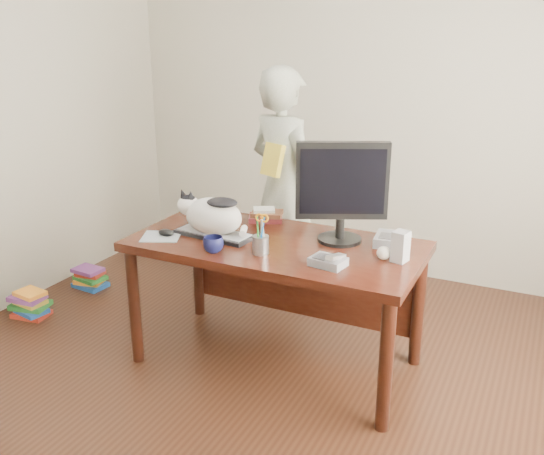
{
  "coord_description": "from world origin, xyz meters",
  "views": [
    {
      "loc": [
        1.34,
        -2.24,
        1.9
      ],
      "look_at": [
        0.0,
        0.55,
        0.85
      ],
      "focal_mm": 40.0,
      "sensor_mm": 36.0,
      "label": 1
    }
  ],
  "objects": [
    {
      "name": "room",
      "position": [
        0.0,
        0.0,
        1.35
      ],
      "size": [
        4.5,
        4.5,
        4.5
      ],
      "color": "black",
      "rests_on": "ground"
    },
    {
      "name": "desk",
      "position": [
        0.0,
        0.68,
        0.6
      ],
      "size": [
        1.6,
        0.8,
        0.75
      ],
      "color": "black",
      "rests_on": "ground"
    },
    {
      "name": "keyboard",
      "position": [
        -0.36,
        0.54,
        0.76
      ],
      "size": [
        0.47,
        0.22,
        0.03
      ],
      "rotation": [
        0.0,
        0.0,
        -0.1
      ],
      "color": "black",
      "rests_on": "desk"
    },
    {
      "name": "cat",
      "position": [
        -0.37,
        0.53,
        0.88
      ],
      "size": [
        0.45,
        0.24,
        0.25
      ],
      "rotation": [
        0.0,
        0.0,
        -0.1
      ],
      "color": "white",
      "rests_on": "keyboard"
    },
    {
      "name": "monitor",
      "position": [
        0.32,
        0.75,
        1.07
      ],
      "size": [
        0.47,
        0.32,
        0.56
      ],
      "rotation": [
        0.0,
        0.0,
        0.43
      ],
      "color": "black",
      "rests_on": "desk"
    },
    {
      "name": "pen_cup",
      "position": [
        0.0,
        0.41,
        0.81
      ],
      "size": [
        0.09,
        0.09,
        0.22
      ],
      "rotation": [
        0.0,
        0.0,
        0.08
      ],
      "color": "gray",
      "rests_on": "desk"
    },
    {
      "name": "mousepad",
      "position": [
        -0.62,
        0.4,
        0.75
      ],
      "size": [
        0.27,
        0.26,
        0.0
      ],
      "rotation": [
        0.0,
        0.0,
        0.41
      ],
      "color": "#9EA3A9",
      "rests_on": "desk"
    },
    {
      "name": "mouse",
      "position": [
        -0.6,
        0.42,
        0.77
      ],
      "size": [
        0.11,
        0.09,
        0.04
      ],
      "rotation": [
        0.0,
        0.0,
        0.41
      ],
      "color": "black",
      "rests_on": "mousepad"
    },
    {
      "name": "coffee_mug",
      "position": [
        -0.23,
        0.32,
        0.79
      ],
      "size": [
        0.14,
        0.14,
        0.09
      ],
      "primitive_type": "imported",
      "rotation": [
        0.0,
        0.0,
        0.41
      ],
      "color": "#0E1038",
      "rests_on": "desk"
    },
    {
      "name": "phone",
      "position": [
        0.38,
        0.4,
        0.78
      ],
      "size": [
        0.19,
        0.15,
        0.08
      ],
      "rotation": [
        0.0,
        0.0,
        -0.16
      ],
      "color": "slate",
      "rests_on": "desk"
    },
    {
      "name": "speaker",
      "position": [
        0.69,
        0.62,
        0.83
      ],
      "size": [
        0.09,
        0.09,
        0.16
      ],
      "rotation": [
        0.0,
        0.0,
        -0.23
      ],
      "color": "#959597",
      "rests_on": "desk"
    },
    {
      "name": "baseball",
      "position": [
        0.61,
        0.61,
        0.79
      ],
      "size": [
        0.07,
        0.07,
        0.07
      ],
      "rotation": [
        0.0,
        0.0,
        -0.41
      ],
      "color": "white",
      "rests_on": "desk"
    },
    {
      "name": "book_stack",
      "position": [
        -0.22,
        0.92,
        0.78
      ],
      "size": [
        0.24,
        0.22,
        0.08
      ],
      "rotation": [
        0.0,
        0.0,
        0.37
      ],
      "color": "#521619",
      "rests_on": "desk"
    },
    {
      "name": "calculator",
      "position": [
        0.57,
        0.83,
        0.78
      ],
      "size": [
        0.17,
        0.21,
        0.06
      ],
      "rotation": [
        0.0,
        0.0,
        0.12
      ],
      "color": "slate",
      "rests_on": "desk"
    },
    {
      "name": "person",
      "position": [
        -0.34,
        1.43,
        0.82
      ],
      "size": [
        0.71,
        0.6,
        1.64
      ],
      "primitive_type": "imported",
      "rotation": [
        0.0,
        0.0,
        2.74
      ],
      "color": "beige",
      "rests_on": "ground"
    },
    {
      "name": "held_book",
      "position": [
        -0.34,
        1.26,
        1.05
      ],
      "size": [
        0.18,
        0.15,
        0.22
      ],
      "rotation": [
        0.0,
        0.0,
        -0.4
      ],
      "color": "yellow",
      "rests_on": "person"
    },
    {
      "name": "book_pile_a",
      "position": [
        -1.75,
        0.4,
        0.09
      ],
      "size": [
        0.27,
        0.22,
        0.18
      ],
      "color": "#B22A19",
      "rests_on": "ground"
    },
    {
      "name": "book_pile_b",
      "position": [
        -1.72,
        0.95,
        0.07
      ],
      "size": [
        0.26,
        0.2,
        0.15
      ],
      "color": "#1B50A7",
      "rests_on": "ground"
    }
  ]
}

